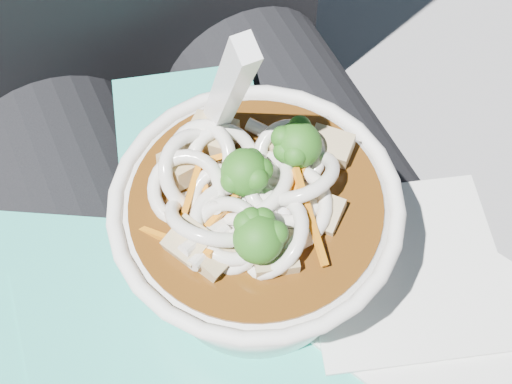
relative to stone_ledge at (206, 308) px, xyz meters
name	(u,v)px	position (x,y,z in m)	size (l,w,h in m)	color
stone_ledge	(206,308)	(0.00, 0.00, 0.00)	(1.00, 0.50, 0.48)	slate
lap	(256,317)	(0.00, -0.15, 0.32)	(0.35, 0.48, 0.16)	black
person_body	(209,214)	(0.00, -0.06, 0.34)	(0.34, 0.94, 1.03)	black
plastic_bag	(198,329)	(-0.05, -0.17, 0.41)	(0.39, 0.36, 0.02)	teal
napkins	(423,296)	(0.09, -0.22, 0.42)	(0.17, 0.20, 0.01)	silver
udon_bowl	(255,228)	(0.00, -0.15, 0.48)	(0.19, 0.19, 0.21)	white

